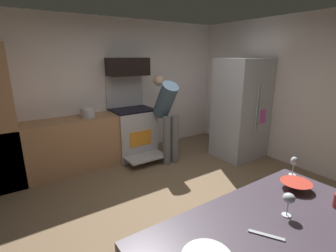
# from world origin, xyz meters

# --- Properties ---
(ground_plane) EXTENTS (5.20, 4.80, 0.02)m
(ground_plane) POSITION_xyz_m (0.00, 0.00, -0.01)
(ground_plane) COLOR #7E6449
(wall_back) EXTENTS (5.20, 0.12, 2.60)m
(wall_back) POSITION_xyz_m (0.00, 2.34, 1.30)
(wall_back) COLOR silver
(wall_back) RESTS_ON ground
(wall_right) EXTENTS (0.12, 4.80, 2.60)m
(wall_right) POSITION_xyz_m (2.54, 0.00, 1.30)
(wall_right) COLOR silver
(wall_right) RESTS_ON ground
(lower_cabinet_run) EXTENTS (2.40, 0.60, 0.90)m
(lower_cabinet_run) POSITION_xyz_m (-0.90, 1.98, 0.45)
(lower_cabinet_run) COLOR #B07B53
(lower_cabinet_run) RESTS_ON ground
(oven_range) EXTENTS (0.76, 1.02, 1.57)m
(oven_range) POSITION_xyz_m (0.29, 1.97, 0.51)
(oven_range) COLOR #BBB6B7
(oven_range) RESTS_ON ground
(microwave) EXTENTS (0.74, 0.38, 0.32)m
(microwave) POSITION_xyz_m (0.29, 2.06, 1.73)
(microwave) COLOR black
(microwave) RESTS_ON oven_range
(refrigerator) EXTENTS (0.88, 0.77, 1.88)m
(refrigerator) POSITION_xyz_m (2.03, 0.82, 0.94)
(refrigerator) COLOR #BBBBC1
(refrigerator) RESTS_ON ground
(person_cook) EXTENTS (0.31, 0.62, 1.59)m
(person_cook) POSITION_xyz_m (0.71, 1.40, 0.94)
(person_cook) COLOR slate
(person_cook) RESTS_ON ground
(mixing_bowl_small) EXTENTS (0.24, 0.24, 0.06)m
(mixing_bowl_small) POSITION_xyz_m (0.10, -1.36, 0.93)
(mixing_bowl_small) COLOR red
(mixing_bowl_small) RESTS_ON counter_island
(wine_glass_near) EXTENTS (0.08, 0.08, 0.17)m
(wine_glass_near) POSITION_xyz_m (-0.29, -1.51, 1.02)
(wine_glass_near) COLOR silver
(wine_glass_near) RESTS_ON counter_island
(wine_glass_far) EXTENTS (0.06, 0.06, 0.17)m
(wine_glass_far) POSITION_xyz_m (0.30, -1.21, 1.03)
(wine_glass_far) COLOR silver
(wine_glass_far) RESTS_ON counter_island
(knife_chef) EXTENTS (0.13, 0.19, 0.01)m
(knife_chef) POSITION_xyz_m (-0.57, -1.56, 0.90)
(knife_chef) COLOR #B7BABF
(knife_chef) RESTS_ON counter_island
(stock_pot) EXTENTS (0.25, 0.25, 0.17)m
(stock_pot) POSITION_xyz_m (-0.54, 1.98, 0.98)
(stock_pot) COLOR #C0BAC0
(stock_pot) RESTS_ON lower_cabinet_run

